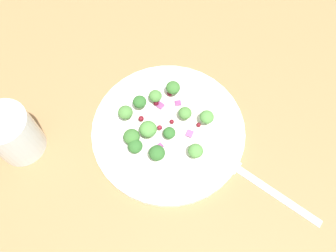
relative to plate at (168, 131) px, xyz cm
name	(u,v)px	position (x,y,z in cm)	size (l,w,h in cm)	color
ground_plane	(168,134)	(-0.14, 0.08, -1.86)	(180.00, 180.00, 2.00)	olive
plate	(168,131)	(0.00, 0.00, 0.00)	(26.32, 26.32, 1.70)	white
dressing_pool	(168,130)	(0.00, 0.00, 0.44)	(15.27, 15.27, 0.20)	white
broccoli_floret_0	(173,88)	(-6.91, 1.58, 2.58)	(2.51, 2.51, 2.54)	#9EC684
broccoli_floret_1	(148,129)	(0.64, -3.34, 2.63)	(2.91, 2.91, 2.94)	#ADD18E
broccoli_floret_2	(125,113)	(-3.10, -6.94, 2.15)	(2.53, 2.53, 2.56)	#ADD18E
broccoli_floret_3	(168,133)	(1.35, -0.07, 1.95)	(2.09, 2.09, 2.12)	#9EC684
broccoli_floret_4	(196,151)	(5.03, 3.95, 2.17)	(2.48, 2.48, 2.51)	#9EC684
broccoli_floret_5	(135,146)	(3.29, -5.65, 2.26)	(2.41, 2.41, 2.44)	#8EB77A
broccoli_floret_6	(155,96)	(-5.81, -1.62, 2.14)	(2.27, 2.27, 2.30)	#8EB77A
broccoli_floret_7	(140,102)	(-4.74, -4.40, 2.45)	(2.36, 2.36, 2.39)	#9EC684
broccoli_floret_8	(185,113)	(-1.91, 3.09, 2.25)	(2.27, 2.27, 2.29)	#9EC684
broccoli_floret_9	(207,117)	(-0.66, 6.59, 2.52)	(2.43, 2.43, 2.46)	#8EB77A
broccoli_floret_10	(157,153)	(4.91, -2.25, 2.53)	(2.62, 2.62, 2.66)	#8EB77A
broccoli_floret_11	(132,137)	(1.61, -6.14, 2.36)	(2.76, 2.76, 2.79)	#8EB77A
cranberry_0	(141,119)	(-2.12, -4.41, 1.26)	(0.97, 0.97, 0.97)	maroon
cranberry_1	(198,122)	(-0.63, 5.26, 0.89)	(0.79, 0.79, 0.79)	maroon
cranberry_2	(172,122)	(-1.24, 0.77, 0.80)	(0.81, 0.81, 0.81)	maroon
cranberry_3	(156,103)	(-4.96, -1.61, 1.13)	(0.93, 0.93, 0.93)	#4C0A14
cranberry_4	(160,129)	(0.13, -1.41, 1.21)	(0.89, 0.89, 0.89)	maroon
cranberry_5	(170,93)	(-6.82, 0.96, 0.91)	(0.96, 0.96, 0.96)	maroon
onion_bit_0	(178,103)	(-4.80, 2.26, 0.69)	(0.98, 1.09, 0.43)	#843D75
onion_bit_1	(190,134)	(1.32, 3.53, 0.87)	(1.11, 1.23, 0.36)	#934C84
onion_bit_2	(159,147)	(3.25, -1.82, 0.87)	(0.94, 1.35, 0.59)	#843D75
onion_bit_3	(160,105)	(-4.66, -0.99, 0.83)	(1.37, 1.16, 0.32)	#843D75
fork	(262,185)	(10.88, 14.21, -0.61)	(13.88, 14.94, 0.50)	silver
water_glass	(13,132)	(-0.48, -24.85, 3.80)	(7.77, 7.77, 9.33)	silver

